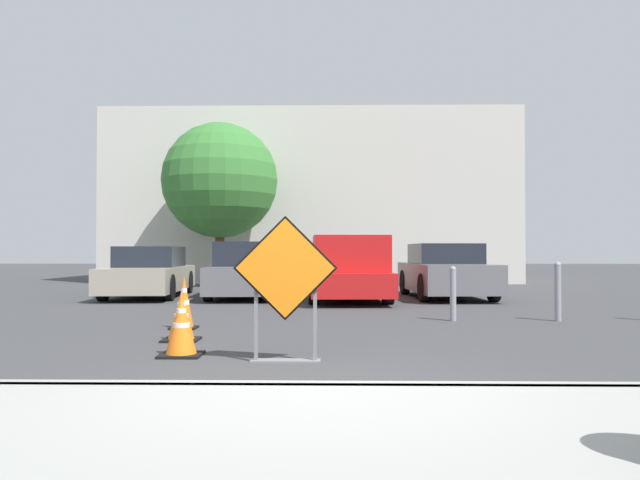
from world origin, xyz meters
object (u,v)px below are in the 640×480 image
Objects in this scene: traffic_cone_nearest at (181,326)px; traffic_cone_third at (184,303)px; traffic_cone_second at (181,317)px; parked_car_third at (446,272)px; parked_car_second at (246,272)px; bollard_nearest at (453,292)px; bollard_second at (558,290)px; parked_car_nearest at (150,273)px; road_closed_sign at (285,280)px; pickup_truck at (347,272)px.

traffic_cone_third reaches higher than traffic_cone_nearest.
parked_car_third is (5.10, 8.09, 0.35)m from traffic_cone_second.
parked_car_second is at bearing 93.21° from traffic_cone_nearest.
traffic_cone_third is at bearing -165.13° from bollard_nearest.
bollard_nearest is (4.49, 1.19, 0.11)m from traffic_cone_third.
parked_car_second reaches higher than bollard_second.
parked_car_second is at bearing 91.57° from traffic_cone_second.
parked_car_third is at bearing 174.21° from parked_car_nearest.
road_closed_sign is 1.68× the size of bollard_nearest.
traffic_cone_second is 0.14× the size of parked_car_nearest.
parked_car_nearest is at bearing -7.13° from parked_car_second.
bollard_nearest is (1.76, -4.73, -0.21)m from pickup_truck.
parked_car_second is at bearing 100.29° from road_closed_sign.
bollard_second reaches higher than traffic_cone_nearest.
road_closed_sign reaches higher than traffic_cone_second.
pickup_truck is at bearing 75.79° from traffic_cone_nearest.
road_closed_sign reaches higher than bollard_second.
traffic_cone_nearest is at bearing -76.37° from traffic_cone_second.
traffic_cone_second is at bearing 68.63° from pickup_truck.
bollard_second is (3.60, -4.73, -0.17)m from pickup_truck.
traffic_cone_third is 6.53m from pickup_truck.
parked_car_third is (5.38, 6.75, 0.27)m from traffic_cone_third.
traffic_cone_nearest is 0.16× the size of parked_car_third.
traffic_cone_third is at bearing 102.72° from traffic_cone_nearest.
bollard_nearest is 1.84m from bollard_second.
parked_car_second reaches higher than traffic_cone_nearest.
road_closed_sign is 10.37m from parked_car_third.
traffic_cone_third is (-0.58, 2.58, 0.05)m from traffic_cone_nearest.
parked_car_third reaches higher than traffic_cone_second.
parked_car_nearest is at bearing 110.40° from traffic_cone_third.
traffic_cone_second is 9.57m from parked_car_third.
parked_car_nearest is 0.85× the size of pickup_truck.
road_closed_sign reaches higher than traffic_cone_third.
parked_car_nearest is 1.08× the size of parked_car_third.
parked_car_second reaches higher than traffic_cone_third.
pickup_truck reaches higher than parked_car_third.
traffic_cone_nearest is 1.06× the size of traffic_cone_second.
pickup_truck reaches higher than traffic_cone_second.
parked_car_second is (2.66, -0.19, 0.04)m from parked_car_nearest.
bollard_nearest is at bearing 30.95° from traffic_cone_second.
parked_car_third is (7.99, -0.25, 0.04)m from parked_car_nearest.
road_closed_sign reaches higher than parked_car_third.
bollard_second is at bearing 42.86° from road_closed_sign.
parked_car_nearest is at bearing -4.86° from parked_car_third.
pickup_truck reaches higher than bollard_nearest.
traffic_cone_nearest is at bearing 162.18° from road_closed_sign.
bollard_nearest reaches higher than traffic_cone_third.
pickup_truck is at bearing 164.57° from parked_car_nearest.
traffic_cone_second is at bearing -157.36° from bollard_second.
bollard_second is (5.75, 3.78, 0.20)m from traffic_cone_nearest.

